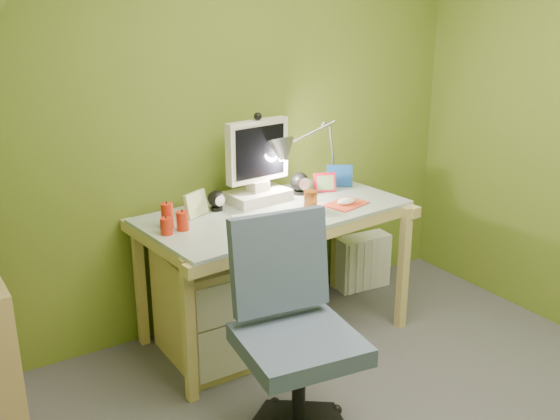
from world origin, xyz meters
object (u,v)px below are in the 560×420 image
task_chair (299,340)px  monitor (257,160)px  radiator (362,262)px  desk (275,274)px  desk_lamp (324,139)px

task_chair → monitor: bearing=76.1°
task_chair → radiator: 1.66m
desk → radiator: desk is taller
radiator → desk: bearing=-159.5°
monitor → task_chair: 1.20m
desk_lamp → task_chair: bearing=-115.0°
desk → monitor: monitor is taller
desk_lamp → radiator: bearing=22.5°
desk_lamp → monitor: bearing=-165.1°
radiator → task_chair: bearing=-134.1°
monitor → radiator: 1.17m
monitor → desk_lamp: bearing=-5.1°
desk → desk_lamp: desk_lamp is taller
monitor → radiator: size_ratio=1.31×
desk → task_chair: 0.93m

